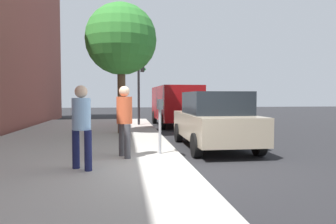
{
  "coord_description": "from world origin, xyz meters",
  "views": [
    {
      "loc": [
        -6.48,
        1.43,
        1.62
      ],
      "look_at": [
        1.08,
        0.35,
        1.24
      ],
      "focal_mm": 32.85,
      "sensor_mm": 36.0,
      "label": 1
    }
  ],
  "objects_px": {
    "pedestrian_at_meter": "(124,116)",
    "parked_van_far": "(175,103)",
    "street_tree": "(121,40)",
    "parked_sedan_near": "(214,120)",
    "traffic_signal": "(141,79)",
    "parking_meter": "(160,114)",
    "pedestrian_bystander": "(82,121)"
  },
  "relations": [
    {
      "from": "pedestrian_at_meter",
      "to": "parked_van_far",
      "type": "distance_m",
      "value": 9.63
    },
    {
      "from": "pedestrian_at_meter",
      "to": "parked_van_far",
      "type": "relative_size",
      "value": 0.33
    },
    {
      "from": "parking_meter",
      "to": "pedestrian_bystander",
      "type": "bearing_deg",
      "value": 130.64
    },
    {
      "from": "street_tree",
      "to": "pedestrian_bystander",
      "type": "bearing_deg",
      "value": 173.19
    },
    {
      "from": "parked_sedan_near",
      "to": "street_tree",
      "type": "bearing_deg",
      "value": 41.43
    },
    {
      "from": "parked_van_far",
      "to": "pedestrian_at_meter",
      "type": "bearing_deg",
      "value": 163.23
    },
    {
      "from": "parking_meter",
      "to": "pedestrian_bystander",
      "type": "distance_m",
      "value": 2.32
    },
    {
      "from": "pedestrian_at_meter",
      "to": "parked_sedan_near",
      "type": "height_order",
      "value": "pedestrian_at_meter"
    },
    {
      "from": "pedestrian_bystander",
      "to": "parking_meter",
      "type": "bearing_deg",
      "value": -6.62
    },
    {
      "from": "parking_meter",
      "to": "parked_sedan_near",
      "type": "distance_m",
      "value": 2.38
    },
    {
      "from": "parked_van_far",
      "to": "street_tree",
      "type": "xyz_separation_m",
      "value": [
        -4.16,
        2.89,
        2.64
      ]
    },
    {
      "from": "street_tree",
      "to": "traffic_signal",
      "type": "distance_m",
      "value": 4.01
    },
    {
      "from": "pedestrian_bystander",
      "to": "parked_van_far",
      "type": "bearing_deg",
      "value": 23.48
    },
    {
      "from": "parked_van_far",
      "to": "traffic_signal",
      "type": "bearing_deg",
      "value": 104.58
    },
    {
      "from": "parking_meter",
      "to": "pedestrian_at_meter",
      "type": "distance_m",
      "value": 0.97
    },
    {
      "from": "parked_van_far",
      "to": "traffic_signal",
      "type": "height_order",
      "value": "traffic_signal"
    },
    {
      "from": "parked_sedan_near",
      "to": "parked_van_far",
      "type": "xyz_separation_m",
      "value": [
        7.43,
        -0.0,
        0.36
      ]
    },
    {
      "from": "pedestrian_bystander",
      "to": "parked_van_far",
      "type": "height_order",
      "value": "parked_van_far"
    },
    {
      "from": "parking_meter",
      "to": "traffic_signal",
      "type": "distance_m",
      "value": 8.5
    },
    {
      "from": "pedestrian_at_meter",
      "to": "parked_van_far",
      "type": "xyz_separation_m",
      "value": [
        9.22,
        -2.78,
        0.09
      ]
    },
    {
      "from": "parked_sedan_near",
      "to": "parked_van_far",
      "type": "bearing_deg",
      "value": -0.0
    },
    {
      "from": "parked_sedan_near",
      "to": "traffic_signal",
      "type": "xyz_separation_m",
      "value": [
        6.93,
        1.92,
        1.68
      ]
    },
    {
      "from": "parking_meter",
      "to": "parked_van_far",
      "type": "distance_m",
      "value": 9.08
    },
    {
      "from": "pedestrian_at_meter",
      "to": "pedestrian_bystander",
      "type": "relative_size",
      "value": 1.02
    },
    {
      "from": "pedestrian_at_meter",
      "to": "street_tree",
      "type": "relative_size",
      "value": 0.33
    },
    {
      "from": "street_tree",
      "to": "traffic_signal",
      "type": "relative_size",
      "value": 1.44
    },
    {
      "from": "parking_meter",
      "to": "pedestrian_bystander",
      "type": "xyz_separation_m",
      "value": [
        -1.51,
        1.76,
        -0.03
      ]
    },
    {
      "from": "pedestrian_bystander",
      "to": "traffic_signal",
      "type": "xyz_separation_m",
      "value": [
        9.89,
        -1.71,
        1.43
      ]
    },
    {
      "from": "parking_meter",
      "to": "pedestrian_at_meter",
      "type": "xyz_separation_m",
      "value": [
        -0.34,
        0.91,
        -0.0
      ]
    },
    {
      "from": "parked_van_far",
      "to": "street_tree",
      "type": "bearing_deg",
      "value": 145.23
    },
    {
      "from": "parked_van_far",
      "to": "traffic_signal",
      "type": "relative_size",
      "value": 1.46
    },
    {
      "from": "parking_meter",
      "to": "street_tree",
      "type": "relative_size",
      "value": 0.27
    }
  ]
}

